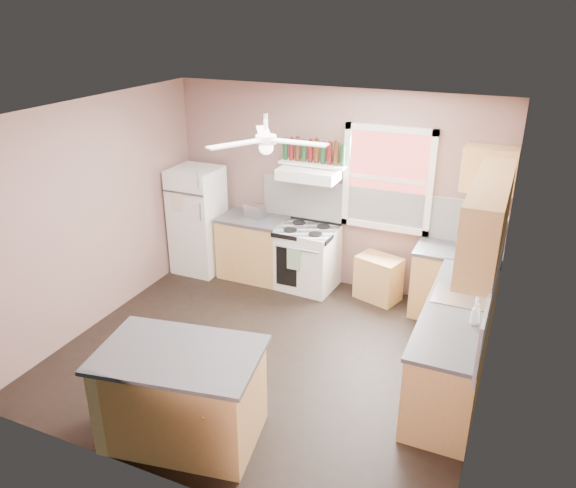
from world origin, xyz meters
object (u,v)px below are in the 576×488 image
at_px(refrigerator, 198,220).
at_px(stove, 307,258).
at_px(cart, 378,280).
at_px(island, 182,397).
at_px(toaster, 255,211).

relative_size(refrigerator, stove, 1.79).
xyz_separation_m(cart, island, (-0.91, -3.24, 0.15)).
xyz_separation_m(refrigerator, stove, (1.65, 0.12, -0.34)).
distance_m(stove, island, 3.19).
bearing_deg(refrigerator, stove, 3.96).
xyz_separation_m(refrigerator, island, (1.74, -3.08, -0.34)).
bearing_deg(toaster, stove, 6.36).
distance_m(refrigerator, island, 3.55).
bearing_deg(refrigerator, cart, 3.51).
bearing_deg(cart, island, -88.24).
relative_size(toaster, island, 0.21).
bearing_deg(toaster, island, -66.24).
bearing_deg(cart, toaster, -161.77).
bearing_deg(island, toaster, 95.58).
bearing_deg(toaster, refrigerator, -162.19).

